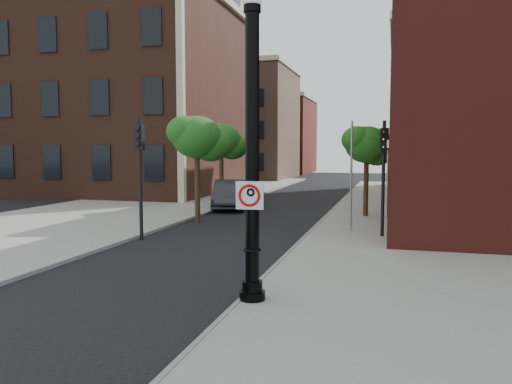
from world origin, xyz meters
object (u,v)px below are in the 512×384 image
(no_parking_sign, at_px, (250,195))
(parked_car, at_px, (230,194))
(traffic_signal_right, at_px, (384,160))
(lamppost, at_px, (252,162))
(traffic_signal_left, at_px, (140,157))

(no_parking_sign, distance_m, parked_car, 17.57)
(no_parking_sign, height_order, traffic_signal_right, traffic_signal_right)
(lamppost, bearing_deg, no_parking_sign, -92.73)
(parked_car, xyz_separation_m, traffic_signal_left, (-0.11, -9.99, 2.24))
(lamppost, height_order, no_parking_sign, lamppost)
(lamppost, distance_m, traffic_signal_left, 8.73)
(traffic_signal_right, bearing_deg, lamppost, -123.65)
(no_parking_sign, xyz_separation_m, parked_car, (-5.93, 16.46, -1.58))
(traffic_signal_left, bearing_deg, lamppost, -50.87)
(parked_car, height_order, traffic_signal_right, traffic_signal_right)
(no_parking_sign, xyz_separation_m, traffic_signal_right, (2.50, 8.96, 0.56))
(parked_car, height_order, traffic_signal_left, traffic_signal_left)
(traffic_signal_left, distance_m, traffic_signal_right, 8.90)
(traffic_signal_left, relative_size, traffic_signal_right, 1.03)
(traffic_signal_left, bearing_deg, traffic_signal_right, 11.56)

